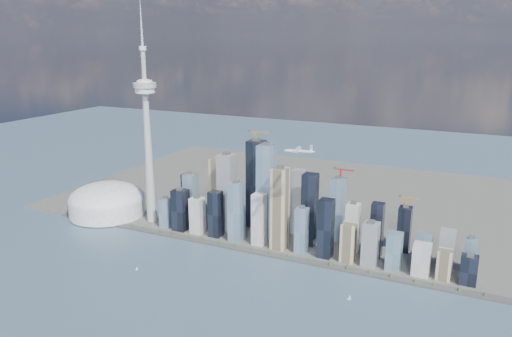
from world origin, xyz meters
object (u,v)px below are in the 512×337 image
at_px(airplane, 299,151).
at_px(sailboat_east, 350,298).
at_px(needle_tower, 147,133).
at_px(dome_stadium, 107,201).
at_px(sailboat_west, 137,269).

height_order(airplane, sailboat_east, airplane).
distance_m(needle_tower, sailboat_east, 642.17).
relative_size(airplane, sailboat_east, 5.78).
bearing_deg(dome_stadium, sailboat_east, -12.97).
height_order(dome_stadium, sailboat_west, dome_stadium).
xyz_separation_m(needle_tower, dome_stadium, (-140.00, -10.00, -196.40)).
distance_m(dome_stadium, sailboat_east, 732.30).
bearing_deg(sailboat_west, airplane, 17.69).
distance_m(dome_stadium, airplane, 625.54).
bearing_deg(sailboat_west, dome_stadium, 132.33).
relative_size(needle_tower, dome_stadium, 2.75).
xyz_separation_m(needle_tower, airplane, (440.75, -100.07, 17.89)).
relative_size(dome_stadium, sailboat_west, 22.77).
bearing_deg(sailboat_east, needle_tower, 158.31).
distance_m(airplane, sailboat_west, 416.61).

